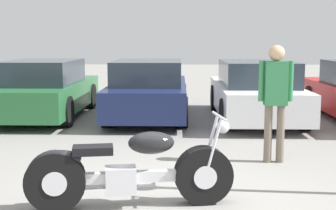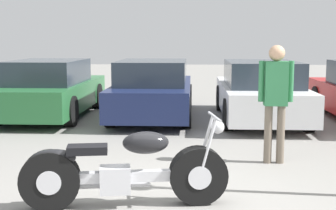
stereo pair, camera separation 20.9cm
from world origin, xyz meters
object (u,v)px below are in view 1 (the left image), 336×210
object	(u,v)px
parked_car_green	(45,90)
parked_car_navy	(149,90)
person_standing	(276,93)
motorcycle	(128,172)
parked_car_white	(255,92)

from	to	relation	value
parked_car_green	parked_car_navy	bearing A→B (deg)	-0.60
parked_car_green	person_standing	xyz separation A→B (m)	(4.71, -4.14, 0.41)
motorcycle	parked_car_navy	xyz separation A→B (m)	(-0.17, 6.11, 0.26)
motorcycle	person_standing	bearing A→B (deg)	44.59
parked_car_green	parked_car_white	world-z (taller)	same
parked_car_green	parked_car_navy	size ratio (longest dim) A/B	1.00
parked_car_navy	person_standing	distance (m)	4.68
parked_car_green	person_standing	bearing A→B (deg)	-41.35
parked_car_white	person_standing	size ratio (longest dim) A/B	2.51
person_standing	parked_car_white	bearing A→B (deg)	85.31
motorcycle	parked_car_green	size ratio (longest dim) A/B	0.52
parked_car_white	person_standing	world-z (taller)	person_standing
parked_car_navy	person_standing	bearing A→B (deg)	-61.93
parked_car_navy	person_standing	size ratio (longest dim) A/B	2.51
parked_car_green	motorcycle	bearing A→B (deg)	-66.40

